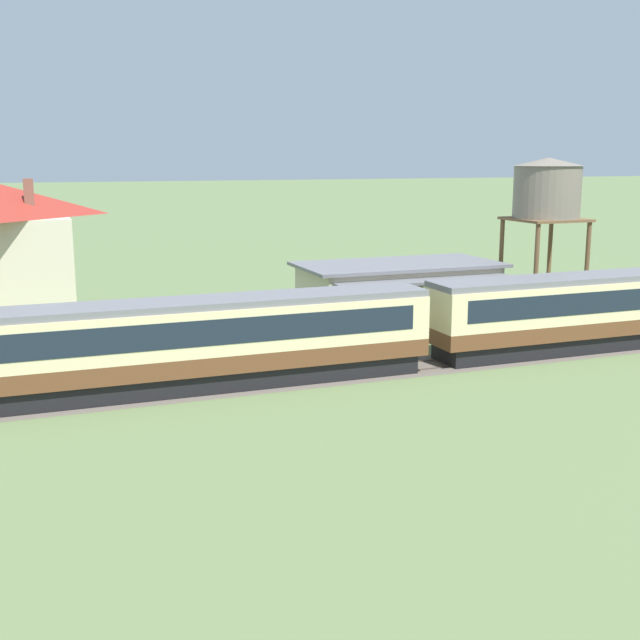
% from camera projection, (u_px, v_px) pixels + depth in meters
% --- Properties ---
extents(passenger_train, '(112.90, 2.90, 3.99)m').
position_uv_depth(passenger_train, '(200.00, 339.00, 34.99)').
color(passenger_train, brown).
rests_on(passenger_train, ground_plane).
extents(railway_track, '(166.76, 3.60, 0.04)m').
position_uv_depth(railway_track, '(139.00, 394.00, 34.48)').
color(railway_track, '#665B51').
rests_on(railway_track, ground_plane).
extents(station_building, '(12.23, 7.49, 3.73)m').
position_uv_depth(station_building, '(398.00, 293.00, 48.84)').
color(station_building, '#BCB293').
rests_on(station_building, ground_plane).
extents(water_tower, '(4.30, 4.30, 9.99)m').
position_uv_depth(water_tower, '(547.00, 191.00, 49.38)').
color(water_tower, brown).
rests_on(water_tower, ground_plane).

